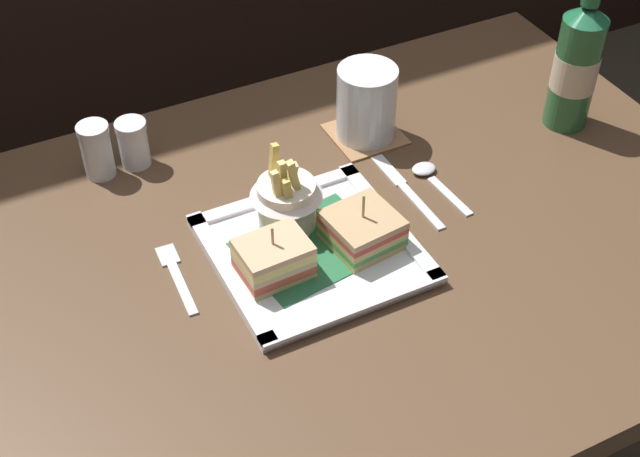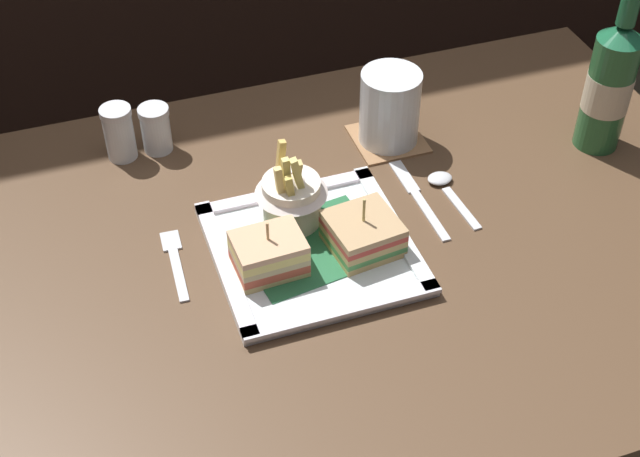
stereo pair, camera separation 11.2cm
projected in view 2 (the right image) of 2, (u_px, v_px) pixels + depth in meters
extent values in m
cube|color=brown|center=(327.00, 260.00, 1.16)|extent=(1.16, 0.78, 0.04)
cylinder|color=#502F1C|center=(517.00, 225.00, 1.75)|extent=(0.07, 0.07, 0.68)
cube|color=white|center=(312.00, 252.00, 1.14)|extent=(0.25, 0.25, 0.01)
cube|color=#25653B|center=(312.00, 248.00, 1.14)|extent=(0.19, 0.16, 0.00)
cube|color=silver|center=(343.00, 310.00, 1.06)|extent=(0.25, 0.02, 0.01)
cube|color=white|center=(286.00, 192.00, 1.21)|extent=(0.25, 0.02, 0.01)
cube|color=white|center=(226.00, 268.00, 1.11)|extent=(0.02, 0.25, 0.01)
cube|color=white|center=(395.00, 227.00, 1.16)|extent=(0.02, 0.25, 0.01)
cube|color=tan|center=(269.00, 266.00, 1.11)|extent=(0.09, 0.07, 0.01)
cube|color=#BE5038|center=(269.00, 260.00, 1.10)|extent=(0.09, 0.07, 0.01)
cube|color=tan|center=(269.00, 254.00, 1.09)|extent=(0.09, 0.07, 0.01)
cube|color=#EDD877|center=(268.00, 248.00, 1.09)|extent=(0.09, 0.07, 0.01)
cube|color=#DAAA7F|center=(268.00, 242.00, 1.08)|extent=(0.09, 0.07, 0.01)
cylinder|color=tan|center=(268.00, 246.00, 1.08)|extent=(0.00, 0.00, 0.08)
cube|color=tan|center=(362.00, 244.00, 1.14)|extent=(0.09, 0.09, 0.01)
cube|color=#498C46|center=(363.00, 239.00, 1.13)|extent=(0.09, 0.09, 0.01)
cube|color=tan|center=(363.00, 234.00, 1.12)|extent=(0.09, 0.09, 0.01)
cube|color=#BF4339|center=(363.00, 229.00, 1.12)|extent=(0.09, 0.09, 0.01)
cube|color=tan|center=(363.00, 223.00, 1.11)|extent=(0.09, 0.09, 0.01)
cylinder|color=tan|center=(363.00, 223.00, 1.11)|extent=(0.00, 0.00, 0.08)
cylinder|color=white|center=(292.00, 202.00, 1.15)|extent=(0.08, 0.08, 0.07)
cone|color=white|center=(291.00, 184.00, 1.13)|extent=(0.09, 0.09, 0.03)
cube|color=#F2DE79|center=(287.00, 183.00, 1.12)|extent=(0.01, 0.01, 0.08)
cube|color=#D7BE5A|center=(291.00, 195.00, 1.11)|extent=(0.01, 0.01, 0.06)
cube|color=#F2D580|center=(296.00, 178.00, 1.13)|extent=(0.01, 0.03, 0.07)
cube|color=#F3D37D|center=(280.00, 190.00, 1.11)|extent=(0.01, 0.01, 0.07)
cube|color=#E4BA5D|center=(280.00, 167.00, 1.14)|extent=(0.02, 0.01, 0.08)
cube|color=#E9DB75|center=(299.00, 181.00, 1.12)|extent=(0.03, 0.02, 0.08)
cylinder|color=#296535|center=(607.00, 93.00, 1.26)|extent=(0.06, 0.06, 0.17)
cone|color=#1D623D|center=(623.00, 32.00, 1.19)|extent=(0.06, 0.06, 0.02)
cylinder|color=#21633A|center=(630.00, 3.00, 1.16)|extent=(0.03, 0.03, 0.06)
cylinder|color=beige|center=(608.00, 91.00, 1.26)|extent=(0.07, 0.07, 0.06)
cube|color=#9F7149|center=(388.00, 139.00, 1.32)|extent=(0.10, 0.10, 0.00)
cylinder|color=silver|center=(390.00, 107.00, 1.28)|extent=(0.09, 0.09, 0.11)
cylinder|color=silver|center=(389.00, 122.00, 1.30)|extent=(0.08, 0.08, 0.06)
cube|color=silver|center=(179.00, 275.00, 1.11)|extent=(0.02, 0.09, 0.00)
cube|color=silver|center=(171.00, 241.00, 1.16)|extent=(0.03, 0.04, 0.00)
cube|color=silver|center=(430.00, 216.00, 1.20)|extent=(0.01, 0.10, 0.00)
cube|color=silver|center=(404.00, 177.00, 1.26)|extent=(0.02, 0.07, 0.00)
cube|color=silver|center=(461.00, 208.00, 1.21)|extent=(0.02, 0.09, 0.00)
ellipsoid|color=silver|center=(440.00, 178.00, 1.25)|extent=(0.03, 0.03, 0.01)
cylinder|color=silver|center=(120.00, 136.00, 1.27)|extent=(0.04, 0.04, 0.07)
cylinder|color=white|center=(121.00, 144.00, 1.28)|extent=(0.04, 0.04, 0.04)
cylinder|color=silver|center=(115.00, 112.00, 1.24)|extent=(0.04, 0.04, 0.01)
cylinder|color=silver|center=(156.00, 132.00, 1.28)|extent=(0.04, 0.04, 0.06)
cylinder|color=#3A312D|center=(157.00, 139.00, 1.29)|extent=(0.04, 0.04, 0.03)
cylinder|color=silver|center=(153.00, 111.00, 1.26)|extent=(0.04, 0.04, 0.01)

